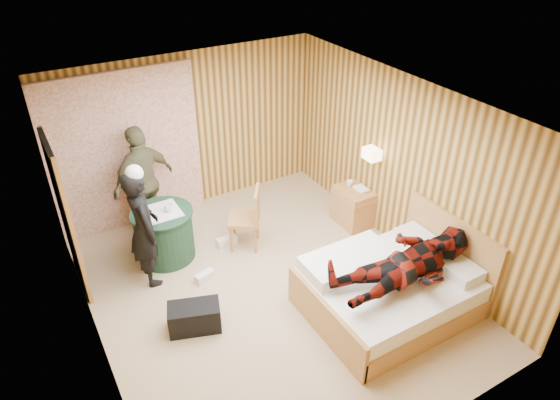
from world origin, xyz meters
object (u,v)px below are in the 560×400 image
wall_lamp (372,154)px  duffel_bag (195,317)px  bed (389,288)px  round_table (164,234)px  chair_far (146,203)px  chair_near (250,214)px  nightstand (353,206)px  man_at_table (144,182)px  woman_standing (144,228)px  man_on_bed (411,256)px

wall_lamp → duffel_bag: wall_lamp is taller
bed → round_table: 3.12m
chair_far → chair_near: (1.17, -1.05, 0.01)m
nightstand → man_at_table: 3.15m
duffel_bag → round_table: bearing=102.6°
duffel_bag → woman_standing: bearing=117.4°
woman_standing → chair_far: bearing=-15.3°
chair_far → man_on_bed: 3.89m
woman_standing → man_on_bed: man_on_bed is taller
wall_lamp → round_table: size_ratio=0.31×
bed → man_at_table: size_ratio=1.14×
wall_lamp → nightstand: 1.03m
wall_lamp → woman_standing: size_ratio=0.16×
chair_far → man_at_table: size_ratio=0.54×
chair_far → chair_near: 1.57m
nightstand → woman_standing: bearing=174.6°
woman_standing → nightstand: bearing=-93.9°
round_table → chair_far: 0.69m
chair_far → man_at_table: man_at_table is taller
bed → chair_near: bed is taller
bed → duffel_bag: bed is taller
duffel_bag → man_on_bed: size_ratio=0.34×
woman_standing → man_on_bed: 3.27m
round_table → man_on_bed: (2.05, -2.59, 0.57)m
chair_far → man_on_bed: bearing=-77.9°
nightstand → woman_standing: (-3.12, 0.29, 0.51)m
chair_near → man_at_table: bearing=-100.8°
chair_near → nightstand: bearing=113.5°
round_table → man_at_table: man_at_table is taller
wall_lamp → round_table: wall_lamp is taller
wall_lamp → bed: (-0.80, -1.46, -1.00)m
man_at_table → man_on_bed: man_on_bed is taller
round_table → chair_far: bearing=92.4°
nightstand → man_at_table: man_at_table is taller
bed → nightstand: bearing=66.3°
wall_lamp → chair_near: bearing=162.7°
bed → chair_far: bed is taller
man_at_table → round_table: bearing=69.1°
wall_lamp → chair_near: 1.92m
duffel_bag → man_on_bed: man_on_bed is taller
man_at_table → chair_near: bearing=115.5°
nightstand → chair_near: bearing=170.6°
chair_near → woman_standing: woman_standing is taller
woman_standing → wall_lamp: bearing=-98.3°
nightstand → duffel_bag: bearing=-164.0°
chair_near → man_at_table: (-1.14, 1.09, 0.31)m
round_table → chair_near: bearing=-18.3°
chair_far → woman_standing: 1.11m
wall_lamp → man_on_bed: 1.89m
duffel_bag → chair_far: bearing=105.4°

